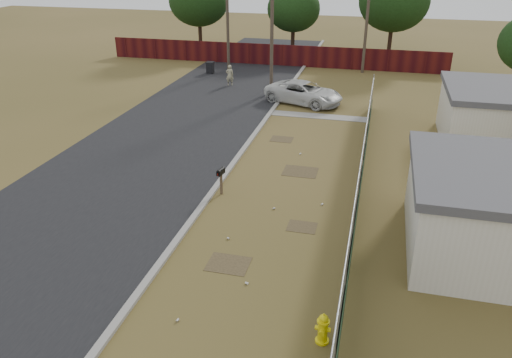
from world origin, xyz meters
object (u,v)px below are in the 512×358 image
(fire_hydrant, at_px, (323,329))
(pedestrian, at_px, (230,75))
(pickup_truck, at_px, (304,93))
(trash_bin, at_px, (210,67))
(mailbox, at_px, (221,174))

(fire_hydrant, height_order, pedestrian, pedestrian)
(pickup_truck, xyz_separation_m, trash_bin, (-8.85, 6.61, -0.24))
(mailbox, distance_m, trash_bin, 22.14)
(pickup_truck, distance_m, pedestrian, 6.96)
(pickup_truck, relative_size, pedestrian, 3.34)
(pickup_truck, relative_size, trash_bin, 5.51)
(pedestrian, bearing_deg, mailbox, 84.68)
(mailbox, height_order, pickup_truck, pickup_truck)
(trash_bin, bearing_deg, pedestrian, -51.21)
(fire_hydrant, xyz_separation_m, pedestrian, (-10.19, 25.16, 0.34))
(mailbox, distance_m, pickup_truck, 14.24)
(fire_hydrant, bearing_deg, pickup_truck, 100.43)
(fire_hydrant, xyz_separation_m, trash_bin, (-12.88, 28.52, 0.04))
(pickup_truck, distance_m, trash_bin, 11.05)
(fire_hydrant, bearing_deg, mailbox, 124.46)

